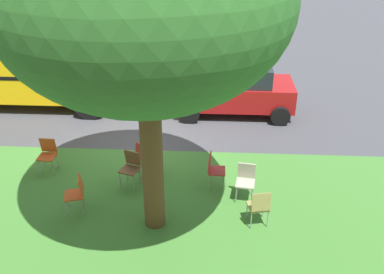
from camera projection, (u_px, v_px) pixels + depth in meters
ground at (140, 147)px, 12.20m from camera, size 80.00×80.00×0.00m
grass_verge at (117, 219)px, 9.39m from camera, size 48.00×6.00×0.01m
street_tree at (144, 0)px, 7.07m from camera, size 5.05×5.05×6.54m
chair_0 at (214, 168)px, 10.25m from camera, size 0.42×0.42×0.88m
chair_1 at (77, 192)px, 9.41m from camera, size 0.51×0.50×0.88m
chair_2 at (246, 179)px, 9.85m from camera, size 0.47×0.48×0.88m
chair_3 at (47, 153)px, 10.88m from camera, size 0.43×0.44×0.88m
chair_4 at (145, 156)px, 10.74m from camera, size 0.58×0.58×0.88m
chair_5 at (259, 205)px, 8.97m from camera, size 0.49×0.49×0.88m
chair_6 at (131, 166)px, 10.34m from camera, size 0.53×0.53×0.88m
parked_car at (236, 88)px, 13.83m from camera, size 3.70×1.92×1.65m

